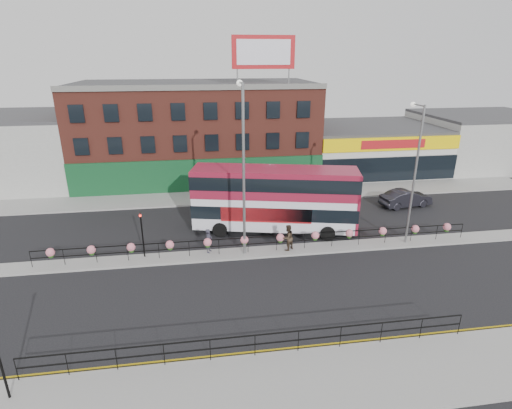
{
  "coord_description": "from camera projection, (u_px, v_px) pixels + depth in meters",
  "views": [
    {
      "loc": [
        -4.1,
        -24.49,
        12.88
      ],
      "look_at": [
        0.0,
        3.0,
        2.5
      ],
      "focal_mm": 28.0,
      "sensor_mm": 36.0,
      "label": 1
    }
  ],
  "objects": [
    {
      "name": "median",
      "position": [
        262.0,
        252.0,
        27.74
      ],
      "size": [
        60.0,
        1.6,
        0.15
      ],
      "primitive_type": "cube",
      "color": "#959592",
      "rests_on": "ground"
    },
    {
      "name": "supermarket",
      "position": [
        368.0,
        147.0,
        47.48
      ],
      "size": [
        15.0,
        12.25,
        5.3
      ],
      "color": "silver",
      "rests_on": "ground"
    },
    {
      "name": "brick_building",
      "position": [
        197.0,
        131.0,
        43.91
      ],
      "size": [
        25.0,
        12.21,
        10.3
      ],
      "color": "brown",
      "rests_on": "ground"
    },
    {
      "name": "traffic_light_median",
      "position": [
        141.0,
        225.0,
        26.16
      ],
      "size": [
        0.15,
        0.28,
        3.65
      ],
      "color": "black",
      "rests_on": "median"
    },
    {
      "name": "pedestrian_b",
      "position": [
        288.0,
        238.0,
        27.6
      ],
      "size": [
        1.56,
        1.54,
        1.86
      ],
      "primitive_type": "imported",
      "rotation": [
        0.0,
        0.0,
        3.74
      ],
      "color": "#3D2F22",
      "rests_on": "median"
    },
    {
      "name": "lamp_column_west",
      "position": [
        243.0,
        157.0,
        25.32
      ],
      "size": [
        0.41,
        1.99,
        11.32
      ],
      "color": "gray",
      "rests_on": "median"
    },
    {
      "name": "south_pavement",
      "position": [
        309.0,
        383.0,
        16.62
      ],
      "size": [
        60.0,
        4.0,
        0.15
      ],
      "primitive_type": "cube",
      "color": "#959592",
      "rests_on": "ground"
    },
    {
      "name": "billboard",
      "position": [
        264.0,
        52.0,
        37.38
      ],
      "size": [
        6.0,
        0.29,
        4.4
      ],
      "color": "#AD1419",
      "rests_on": "brick_building"
    },
    {
      "name": "south_railing",
      "position": [
        255.0,
        341.0,
        17.79
      ],
      "size": [
        20.04,
        0.05,
        1.12
      ],
      "color": "black",
      "rests_on": "south_pavement"
    },
    {
      "name": "warehouse_west",
      "position": [
        3.0,
        150.0,
        41.66
      ],
      "size": [
        15.5,
        12.0,
        7.3
      ],
      "color": "#A7A8A3",
      "rests_on": "ground"
    },
    {
      "name": "yellow_line_outer",
      "position": [
        297.0,
        350.0,
        18.61
      ],
      "size": [
        60.0,
        0.1,
        0.01
      ],
      "primitive_type": "cube",
      "color": "gold",
      "rests_on": "ground"
    },
    {
      "name": "ground",
      "position": [
        262.0,
        253.0,
        27.76
      ],
      "size": [
        120.0,
        120.0,
        0.0
      ],
      "primitive_type": "plane",
      "color": "black",
      "rests_on": "ground"
    },
    {
      "name": "north_pavement",
      "position": [
        242.0,
        196.0,
        38.85
      ],
      "size": [
        60.0,
        4.0,
        0.15
      ],
      "primitive_type": "cube",
      "color": "#959592",
      "rests_on": "ground"
    },
    {
      "name": "double_decker_bus",
      "position": [
        275.0,
        194.0,
        30.22
      ],
      "size": [
        12.75,
        5.68,
        5.03
      ],
      "color": "white",
      "rests_on": "ground"
    },
    {
      "name": "pedestrian_a",
      "position": [
        209.0,
        241.0,
        27.3
      ],
      "size": [
        0.93,
        0.88,
        1.71
      ],
      "primitive_type": "imported",
      "rotation": [
        0.0,
        0.0,
        1.14
      ],
      "color": "#2E2E3B",
      "rests_on": "median"
    },
    {
      "name": "car",
      "position": [
        406.0,
        198.0,
        36.1
      ],
      "size": [
        3.12,
        5.22,
        1.55
      ],
      "primitive_type": "imported",
      "rotation": [
        0.0,
        0.0,
        1.73
      ],
      "color": "#222129",
      "rests_on": "ground"
    },
    {
      "name": "warehouse_east",
      "position": [
        481.0,
        139.0,
        49.44
      ],
      "size": [
        14.5,
        12.0,
        6.3
      ],
      "color": "#A7A8A3",
      "rests_on": "ground"
    },
    {
      "name": "yellow_line_inner",
      "position": [
        296.0,
        347.0,
        18.77
      ],
      "size": [
        60.0,
        0.1,
        0.01
      ],
      "primitive_type": "cube",
      "color": "gold",
      "rests_on": "ground"
    },
    {
      "name": "median_railing",
      "position": [
        262.0,
        239.0,
        27.4
      ],
      "size": [
        30.04,
        0.56,
        1.23
      ],
      "color": "black",
      "rests_on": "median"
    },
    {
      "name": "lamp_column_east",
      "position": [
        414.0,
        164.0,
        27.24
      ],
      "size": [
        0.35,
        1.72,
        9.81
      ],
      "color": "gray",
      "rests_on": "median"
    }
  ]
}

